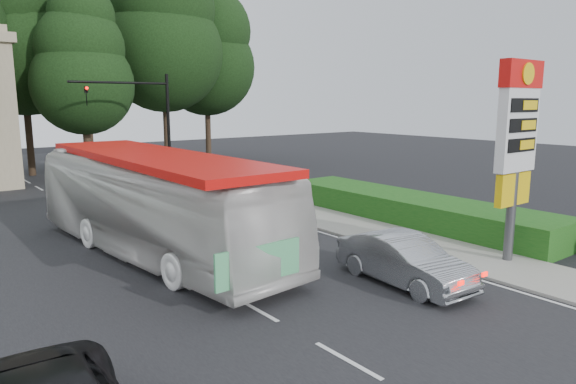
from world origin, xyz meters
TOP-DOWN VIEW (x-y plane):
  - ground at (0.00, 0.00)m, footprint 120.00×120.00m
  - road_surface at (0.00, 12.00)m, footprint 14.00×80.00m
  - sidewalk_right at (8.50, 12.00)m, footprint 3.00×80.00m
  - hedge at (11.50, 8.00)m, footprint 3.00×14.00m
  - gas_station_pylon at (9.20, 1.99)m, footprint 2.10×0.45m
  - traffic_signal_mast at (5.68, 24.00)m, footprint 6.10×0.35m
  - tree_center_right at (1.00, 35.00)m, footprint 9.24×9.24m
  - tree_east_near at (6.00, 37.00)m, footprint 8.12×8.12m
  - tree_east_mid at (11.00, 33.00)m, footprint 9.52×9.52m
  - tree_far_east at (16.00, 35.00)m, footprint 8.68×8.68m
  - tree_monument_right at (3.50, 29.50)m, footprint 6.72×6.72m
  - transit_bus at (0.01, 10.37)m, footprint 4.41×13.56m
  - sedan_silver at (4.70, 2.86)m, footprint 1.93×4.70m

SIDE VIEW (x-z plane):
  - ground at x=0.00m, z-range 0.00..0.00m
  - road_surface at x=0.00m, z-range 0.00..0.02m
  - sidewalk_right at x=8.50m, z-range 0.00..0.12m
  - hedge at x=11.50m, z-range 0.00..1.20m
  - sedan_silver at x=4.70m, z-range 0.00..1.51m
  - transit_bus at x=0.01m, z-range 0.00..3.71m
  - gas_station_pylon at x=9.20m, z-range 1.02..7.87m
  - traffic_signal_mast at x=5.68m, z-range 1.07..8.27m
  - tree_monument_right at x=3.50m, z-range 1.41..14.61m
  - tree_east_near at x=6.00m, z-range 1.71..17.66m
  - tree_far_east at x=16.00m, z-range 1.83..18.88m
  - tree_center_right at x=1.00m, z-range 1.94..20.09m
  - tree_east_mid at x=11.00m, z-range 2.00..20.70m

